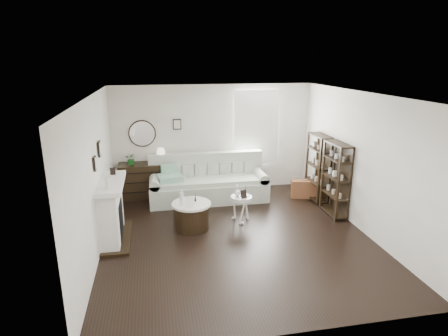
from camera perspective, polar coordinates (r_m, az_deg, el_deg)
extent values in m
plane|color=black|center=(7.37, 1.88, -10.29)|extent=(5.50, 5.50, 0.00)
plane|color=white|center=(6.61, 2.10, 11.12)|extent=(5.50, 5.50, 0.00)
plane|color=white|center=(9.49, -1.65, 4.49)|extent=(5.00, 0.00, 5.00)
plane|color=white|center=(4.41, 9.93, -10.25)|extent=(5.00, 0.00, 5.00)
plane|color=white|center=(6.79, -19.07, -1.28)|extent=(0.00, 5.50, 5.50)
plane|color=white|center=(7.79, 20.24, 0.81)|extent=(0.00, 5.50, 5.50)
cube|color=white|center=(9.65, 4.86, 6.16)|extent=(1.00, 0.02, 1.80)
cube|color=white|center=(9.60, 4.95, 6.09)|extent=(1.15, 0.02, 1.90)
cylinder|color=silver|center=(9.31, -12.36, 5.14)|extent=(0.60, 0.03, 0.60)
cube|color=black|center=(9.29, -7.16, 6.62)|extent=(0.20, 0.03, 0.26)
cube|color=white|center=(7.32, -16.85, -6.49)|extent=(0.34, 1.20, 1.10)
cube|color=black|center=(7.37, -16.52, -7.55)|extent=(0.30, 0.65, 0.70)
cube|color=white|center=(7.12, -16.82, -2.23)|extent=(0.44, 1.35, 0.08)
cube|color=black|center=(7.52, -15.90, -10.15)|extent=(0.50, 1.40, 0.05)
cylinder|color=beige|center=(6.64, -17.30, -2.23)|extent=(0.08, 0.08, 0.22)
cube|color=black|center=(7.46, -16.60, -0.47)|extent=(0.10, 0.03, 0.14)
cube|color=black|center=(6.67, -19.07, 0.65)|extent=(0.03, 0.18, 0.24)
cube|color=black|center=(7.27, -18.46, 2.78)|extent=(0.03, 0.22, 0.28)
cube|color=black|center=(9.17, 14.14, 0.03)|extent=(0.30, 0.80, 1.60)
cylinder|color=tan|center=(9.03, 14.55, -2.12)|extent=(0.08, 0.08, 0.11)
cylinder|color=tan|center=(9.24, 13.90, -1.64)|extent=(0.08, 0.08, 0.11)
cylinder|color=tan|center=(9.46, 13.29, -1.18)|extent=(0.08, 0.08, 0.11)
cylinder|color=tan|center=(8.91, 14.73, 0.32)|extent=(0.08, 0.08, 0.11)
cylinder|color=tan|center=(9.13, 14.07, 0.74)|extent=(0.08, 0.08, 0.11)
cylinder|color=tan|center=(9.35, 13.45, 1.15)|extent=(0.08, 0.08, 0.11)
cylinder|color=tan|center=(8.82, 14.92, 2.81)|extent=(0.08, 0.08, 0.11)
cylinder|color=tan|center=(9.04, 14.25, 3.19)|extent=(0.08, 0.08, 0.11)
cylinder|color=tan|center=(9.26, 13.61, 3.54)|extent=(0.08, 0.08, 0.11)
cube|color=black|center=(8.40, 16.65, -1.67)|extent=(0.30, 0.80, 1.60)
cylinder|color=tan|center=(8.27, 17.15, -4.05)|extent=(0.08, 0.08, 0.11)
cylinder|color=tan|center=(8.48, 16.38, -3.48)|extent=(0.08, 0.08, 0.11)
cylinder|color=tan|center=(8.69, 15.65, -2.94)|extent=(0.08, 0.08, 0.11)
cylinder|color=tan|center=(8.15, 17.39, -1.41)|extent=(0.08, 0.08, 0.11)
cylinder|color=tan|center=(8.36, 16.60, -0.90)|extent=(0.08, 0.08, 0.11)
cylinder|color=tan|center=(8.57, 15.85, -0.41)|extent=(0.08, 0.08, 0.11)
cylinder|color=tan|center=(8.04, 17.63, 1.30)|extent=(0.08, 0.08, 0.11)
cylinder|color=tan|center=(8.25, 16.82, 1.75)|extent=(0.08, 0.08, 0.11)
cylinder|color=tan|center=(8.47, 16.06, 2.18)|extent=(0.08, 0.08, 0.11)
cube|color=#ACB5A1|center=(9.05, -2.38, -3.52)|extent=(2.80, 0.97, 0.45)
cube|color=#ACB5A1|center=(8.93, -2.37, -1.90)|extent=(2.42, 0.77, 0.11)
cube|color=#ACB5A1|center=(9.27, -2.75, -0.24)|extent=(2.80, 0.22, 0.86)
cube|color=#ACB5A1|center=(8.95, -10.47, -3.66)|extent=(0.24, 0.91, 0.56)
cube|color=#ACB5A1|center=(9.29, 5.40, -2.70)|extent=(0.24, 0.91, 0.56)
cube|color=#27926E|center=(8.79, -8.27, -1.51)|extent=(0.62, 0.54, 0.14)
cube|color=brown|center=(9.40, 12.20, -3.13)|extent=(0.70, 0.37, 0.45)
cube|color=black|center=(9.35, -11.71, -1.87)|extent=(1.29, 0.54, 0.86)
cube|color=black|center=(9.15, -11.65, -3.57)|extent=(1.24, 0.01, 0.02)
cube|color=black|center=(9.07, -11.74, -2.16)|extent=(1.24, 0.01, 0.02)
cube|color=black|center=(9.00, -11.83, -0.73)|extent=(1.24, 0.01, 0.01)
imported|color=#1A5C1C|center=(9.15, -13.94, 1.35)|extent=(0.32, 0.30, 0.29)
cylinder|color=black|center=(7.60, -4.95, -7.39)|extent=(0.72, 0.72, 0.50)
cylinder|color=beige|center=(7.50, -5.00, -5.49)|extent=(0.78, 0.78, 0.04)
cylinder|color=white|center=(7.80, 2.65, -4.43)|extent=(0.45, 0.45, 0.03)
cylinder|color=white|center=(7.81, 2.64, -4.71)|extent=(0.46, 0.46, 0.02)
cylinder|color=white|center=(7.90, 2.62, -6.32)|extent=(0.04, 0.04, 0.52)
cylinder|color=silver|center=(7.33, -6.49, -4.47)|extent=(0.08, 0.08, 0.33)
cube|color=silver|center=(7.26, -5.29, -5.16)|extent=(0.16, 0.08, 0.21)
cube|color=black|center=(7.66, 3.01, -4.02)|extent=(0.14, 0.09, 0.17)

